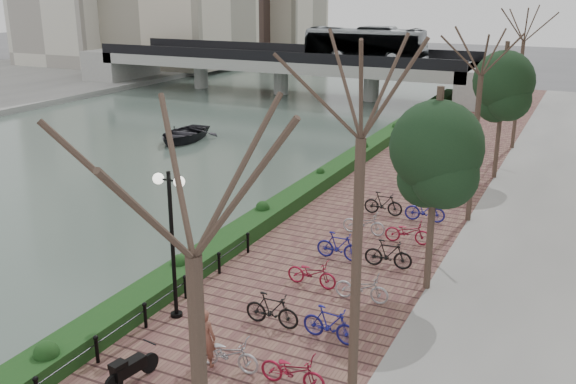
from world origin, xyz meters
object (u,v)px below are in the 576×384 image
Objects in this scene: boat at (183,134)px; motorcycle at (132,367)px; lamppost at (171,213)px; pedestrian at (205,338)px.

motorcycle is at bearing -61.13° from boat.
lamppost is at bearing 117.22° from motorcycle.
boat is (-13.95, 20.57, -3.22)m from lamppost.
pedestrian is (2.20, -1.82, -2.44)m from lamppost.
boat is at bearing 132.46° from motorcycle.
pedestrian is at bearing -39.64° from lamppost.
pedestrian reaches higher than motorcycle.
motorcycle is at bearing 44.20° from pedestrian.
pedestrian is at bearing 60.21° from motorcycle.
lamppost reaches higher than boat.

